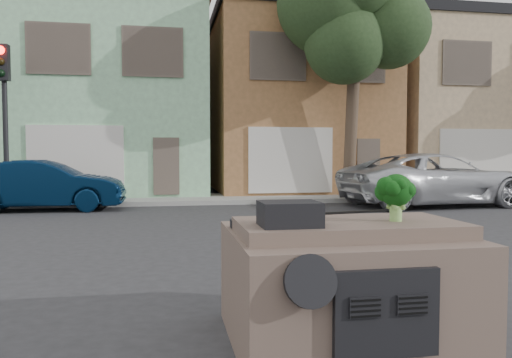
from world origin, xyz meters
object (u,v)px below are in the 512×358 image
object	(u,v)px
navy_sedan	(45,211)
traffic_signal	(4,126)
silver_pickup	(434,206)
broccoli	(396,197)

from	to	relation	value
navy_sedan	traffic_signal	size ratio (longest dim) A/B	0.89
navy_sedan	silver_pickup	xyz separation A→B (m)	(12.11, -0.80, 0.00)
traffic_signal	broccoli	size ratio (longest dim) A/B	12.11
navy_sedan	traffic_signal	xyz separation A→B (m)	(-1.41, 1.13, 2.55)
navy_sedan	silver_pickup	size ratio (longest dim) A/B	0.74
navy_sedan	silver_pickup	bearing A→B (deg)	-93.35
silver_pickup	broccoli	size ratio (longest dim) A/B	14.55
broccoli	traffic_signal	bearing A→B (deg)	118.47
broccoli	navy_sedan	bearing A→B (deg)	115.34
navy_sedan	broccoli	size ratio (longest dim) A/B	10.82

